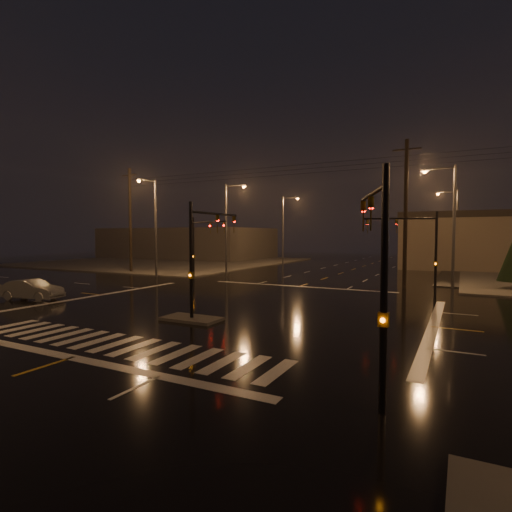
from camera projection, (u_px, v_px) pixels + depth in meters
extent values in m
plane|color=black|center=(232.00, 308.00, 23.82)|extent=(140.00, 140.00, 0.00)
cube|color=#4D4B45|center=(167.00, 262.00, 64.19)|extent=(36.00, 36.00, 0.12)
cube|color=#4D4B45|center=(192.00, 319.00, 20.27)|extent=(3.00, 1.60, 0.15)
cube|color=beige|center=(116.00, 344.00, 15.84)|extent=(15.00, 2.60, 0.01)
cube|color=beige|center=(72.00, 358.00, 14.06)|extent=(16.00, 0.50, 0.01)
cube|color=beige|center=(299.00, 286.00, 33.57)|extent=(16.00, 0.50, 0.01)
cube|color=#443F3C|center=(188.00, 243.00, 76.99)|extent=(30.00, 18.00, 5.60)
cylinder|color=black|center=(191.00, 261.00, 20.11)|extent=(0.18, 0.18, 6.00)
cylinder|color=black|center=(215.00, 214.00, 21.98)|extent=(0.12, 4.50, 0.12)
imported|color=#594707|center=(234.00, 216.00, 23.78)|extent=(0.16, 0.20, 1.00)
cube|color=#594707|center=(191.00, 275.00, 20.15)|extent=(0.25, 0.18, 0.35)
cylinder|color=black|center=(436.00, 254.00, 28.15)|extent=(0.18, 0.18, 6.00)
cylinder|color=black|center=(400.00, 219.00, 28.34)|extent=(4.74, 1.82, 0.12)
imported|color=#594707|center=(367.00, 219.00, 28.63)|extent=(0.24, 0.22, 1.00)
cube|color=#594707|center=(436.00, 264.00, 28.19)|extent=(0.25, 0.18, 0.35)
cylinder|color=black|center=(194.00, 249.00, 37.79)|extent=(0.18, 0.18, 6.00)
cylinder|color=black|center=(209.00, 222.00, 35.82)|extent=(4.74, 1.82, 0.12)
imported|color=#594707|center=(224.00, 222.00, 34.17)|extent=(0.24, 0.22, 1.00)
cube|color=#594707|center=(194.00, 256.00, 37.83)|extent=(0.25, 0.18, 0.35)
cylinder|color=black|center=(384.00, 290.00, 9.53)|extent=(0.18, 0.18, 6.00)
cylinder|color=black|center=(372.00, 194.00, 11.38)|extent=(1.48, 3.80, 0.12)
imported|color=#594707|center=(363.00, 201.00, 13.16)|extent=(0.22, 0.24, 1.00)
cube|color=#594707|center=(383.00, 319.00, 9.56)|extent=(0.25, 0.18, 0.35)
cylinder|color=#38383A|center=(226.00, 229.00, 44.80)|extent=(0.24, 0.24, 10.00)
cylinder|color=#38383A|center=(235.00, 185.00, 44.00)|extent=(2.40, 0.14, 0.14)
cube|color=#38383A|center=(244.00, 185.00, 43.49)|extent=(0.70, 0.30, 0.18)
sphere|color=orange|center=(244.00, 187.00, 43.50)|extent=(0.32, 0.32, 0.32)
cylinder|color=#38383A|center=(283.00, 231.00, 58.99)|extent=(0.24, 0.24, 10.00)
cylinder|color=#38383A|center=(291.00, 198.00, 58.18)|extent=(2.40, 0.14, 0.14)
cube|color=#38383A|center=(298.00, 198.00, 57.68)|extent=(0.70, 0.30, 0.18)
sphere|color=orange|center=(298.00, 199.00, 57.69)|extent=(0.32, 0.32, 0.32)
cylinder|color=#38383A|center=(454.00, 227.00, 32.46)|extent=(0.24, 0.24, 10.00)
cylinder|color=#38383A|center=(439.00, 168.00, 32.76)|extent=(2.40, 0.14, 0.14)
cube|color=#38383A|center=(425.00, 170.00, 33.27)|extent=(0.70, 0.30, 0.18)
sphere|color=orange|center=(425.00, 172.00, 33.28)|extent=(0.32, 0.32, 0.32)
cylinder|color=#38383A|center=(457.00, 230.00, 50.20)|extent=(0.24, 0.24, 10.00)
cylinder|color=#38383A|center=(447.00, 192.00, 50.50)|extent=(2.40, 0.14, 0.14)
cube|color=#38383A|center=(438.00, 193.00, 51.01)|extent=(0.70, 0.30, 0.18)
sphere|color=orange|center=(438.00, 194.00, 51.01)|extent=(0.32, 0.32, 0.32)
cylinder|color=#38383A|center=(156.00, 229.00, 41.10)|extent=(0.24, 0.24, 10.00)
cylinder|color=#38383A|center=(147.00, 180.00, 39.78)|extent=(0.14, 2.40, 0.14)
cube|color=#38383A|center=(139.00, 179.00, 38.81)|extent=(0.30, 0.70, 0.18)
sphere|color=orange|center=(139.00, 181.00, 38.82)|extent=(0.32, 0.32, 0.32)
cylinder|color=black|center=(130.00, 221.00, 46.02)|extent=(0.32, 0.32, 12.00)
cube|color=black|center=(129.00, 175.00, 45.75)|extent=(2.20, 0.12, 0.12)
cylinder|color=black|center=(406.00, 214.00, 32.24)|extent=(0.32, 0.32, 12.00)
cube|color=black|center=(407.00, 149.00, 31.97)|extent=(2.20, 0.12, 0.12)
imported|color=slate|center=(32.00, 290.00, 26.60)|extent=(4.41, 2.41, 1.38)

